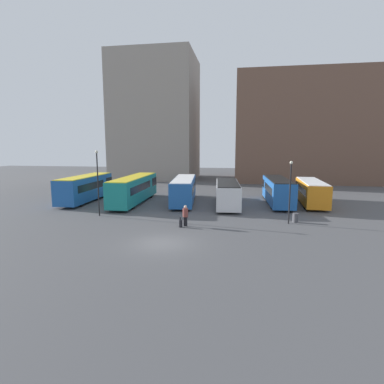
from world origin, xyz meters
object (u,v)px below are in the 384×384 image
Objects in this scene: trash_bin at (295,218)px; bus_0 at (86,187)px; bus_3 at (227,193)px; lamp_post_0 at (290,187)px; bus_2 at (184,189)px; bus_5 at (311,191)px; traveler at (185,214)px; lamp_post_1 at (98,178)px; suitcase at (181,224)px; bus_1 at (134,188)px; bus_4 at (277,190)px.

bus_0 is at bearing 163.60° from trash_bin.
lamp_post_0 is at bearing -146.54° from bus_3.
bus_2 reaches higher than trash_bin.
bus_0 is 27.75m from bus_5.
lamp_post_0 is at bearing -64.80° from traveler.
trash_bin is at bearing 40.01° from lamp_post_0.
bus_0 is 1.66× the size of lamp_post_1.
lamp_post_0 is 6.58× the size of trash_bin.
lamp_post_0 reaches higher than trash_bin.
traveler is at bearing -175.24° from bus_2.
suitcase is at bearing 151.06° from traveler.
trash_bin is at bearing -62.63° from traveler.
bus_5 is 18.00m from traveler.
traveler is (14.63, -10.04, -0.66)m from bus_0.
traveler is (-3.16, -9.77, -0.43)m from bus_3.
suitcase is 0.14× the size of lamp_post_1.
bus_1 is 19.33m from trash_bin.
traveler is 9.89m from lamp_post_1.
bus_5 is 1.76× the size of lamp_post_0.
bus_4 is (17.32, 1.99, -0.09)m from bus_1.
bus_5 reaches higher than traveler.
lamp_post_1 is (-12.34, -7.25, 2.23)m from bus_3.
bus_5 is (9.86, 2.65, 0.02)m from bus_3.
lamp_post_1 is at bearing 170.94° from bus_1.
traveler is 0.93m from suitcase.
lamp_post_0 reaches higher than bus_1.
lamp_post_0 is 3.00m from trash_bin.
bus_3 is at bearing 30.43° from lamp_post_1.
suitcase is at bearing 141.16° from bus_4.
bus_0 is at bearing 88.63° from bus_1.
bus_2 is 2.03× the size of lamp_post_0.
bus_1 reaches higher than trash_bin.
bus_0 is at bearing 161.89° from lamp_post_0.
lamp_post_1 is at bearing 85.30° from traveler.
bus_4 is (23.70, 2.07, -0.08)m from bus_0.
bus_0 is 12.46m from bus_2.
bus_5 is at bearing -87.40° from bus_4.
lamp_post_1 reaches higher than bus_0.
lamp_post_1 is (-0.93, -7.60, 1.99)m from bus_1.
bus_1 is at bearing 158.02° from trash_bin.
bus_3 is 10.28m from traveler.
bus_0 is 25.33m from trash_bin.
bus_3 is (11.41, -0.35, -0.23)m from bus_1.
bus_2 is 11.31m from lamp_post_1.
bus_0 is 11.78× the size of suitcase.
lamp_post_1 reaches higher than bus_2.
bus_0 is 17.76m from suitcase.
bus_5 is at bearing -87.01° from bus_0.
bus_1 is 1.18× the size of bus_4.
bus_5 is at bearing 24.03° from lamp_post_1.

